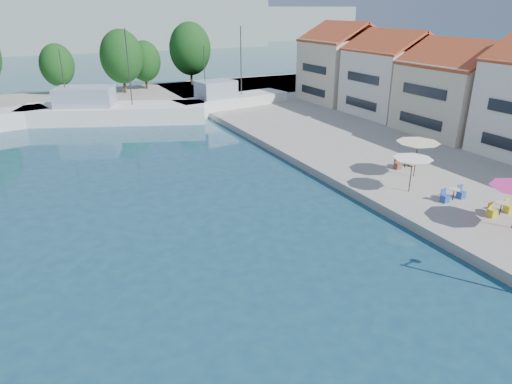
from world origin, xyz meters
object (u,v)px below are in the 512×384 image
trawler_03 (110,112)px  trawler_04 (229,102)px  umbrella_cream (418,146)px  umbrella_white (413,162)px

trawler_03 → trawler_04: bearing=17.7°
umbrella_cream → trawler_03: bearing=118.4°
trawler_03 → umbrella_cream: 33.67m
umbrella_white → trawler_04: bearing=89.2°
trawler_04 → umbrella_white: 30.89m
trawler_04 → umbrella_cream: bearing=-96.4°
trawler_04 → umbrella_white: size_ratio=5.90×
umbrella_cream → trawler_04: bearing=93.9°
trawler_03 → umbrella_cream: (15.98, -29.59, 1.79)m
trawler_03 → umbrella_white: trawler_03 is taller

